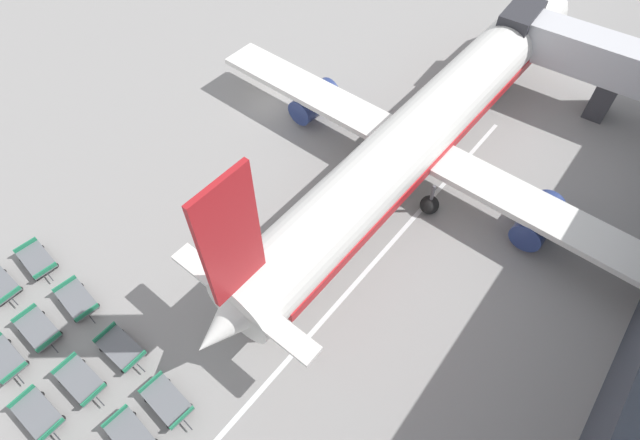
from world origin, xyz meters
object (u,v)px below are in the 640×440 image
(airplane, at_px, (423,130))
(baggage_dolly_row_mid_a_col_a, at_px, (0,285))
(baggage_dolly_row_mid_b_col_b, at_px, (77,300))
(baggage_dolly_row_mid_b_col_c, at_px, (121,349))
(baggage_dolly_row_mid_a_col_b, at_px, (38,329))
(baggage_dolly_row_near_col_b, at_px, (3,359))
(baggage_dolly_row_mid_b_col_d, at_px, (167,401))
(baggage_dolly_row_mid_b_col_a, at_px, (37,260))
(baggage_dolly_row_mid_a_col_c, at_px, (81,380))
(baggage_dolly_row_mid_a_col_d, at_px, (131,437))
(baggage_dolly_row_near_col_c, at_px, (38,415))

(airplane, bearing_deg, baggage_dolly_row_mid_a_col_a, -120.65)
(baggage_dolly_row_mid_b_col_b, height_order, baggage_dolly_row_mid_b_col_c, same)
(baggage_dolly_row_mid_a_col_a, distance_m, baggage_dolly_row_mid_a_col_b, 4.51)
(baggage_dolly_row_near_col_b, xyz_separation_m, baggage_dolly_row_mid_b_col_d, (9.03, 4.06, 0.00))
(airplane, distance_m, baggage_dolly_row_mid_b_col_a, 27.06)
(airplane, height_order, baggage_dolly_row_mid_b_col_b, airplane)
(baggage_dolly_row_mid_a_col_c, bearing_deg, baggage_dolly_row_mid_a_col_d, -2.24)
(baggage_dolly_row_mid_a_col_b, xyz_separation_m, baggage_dolly_row_mid_b_col_a, (-4.30, 2.73, 0.00))
(baggage_dolly_row_mid_a_col_b, xyz_separation_m, baggage_dolly_row_mid_b_col_c, (4.75, 2.21, 0.00))
(airplane, distance_m, baggage_dolly_row_mid_a_col_c, 26.44)
(baggage_dolly_row_mid_a_col_b, distance_m, baggage_dolly_row_mid_b_col_c, 5.24)
(airplane, xyz_separation_m, baggage_dolly_row_mid_b_col_b, (-10.15, -22.74, -3.05))
(baggage_dolly_row_near_col_c, height_order, baggage_dolly_row_mid_a_col_d, same)
(baggage_dolly_row_mid_a_col_a, relative_size, baggage_dolly_row_mid_b_col_d, 0.99)
(baggage_dolly_row_mid_a_col_d, bearing_deg, airplane, 87.02)
(airplane, height_order, baggage_dolly_row_near_col_c, airplane)
(baggage_dolly_row_mid_a_col_b, distance_m, baggage_dolly_row_mid_b_col_a, 5.09)
(baggage_dolly_row_mid_a_col_b, bearing_deg, baggage_dolly_row_mid_b_col_c, 24.90)
(baggage_dolly_row_mid_b_col_a, bearing_deg, baggage_dolly_row_mid_b_col_c, -3.30)
(baggage_dolly_row_mid_a_col_d, distance_m, baggage_dolly_row_mid_b_col_a, 13.67)
(baggage_dolly_row_mid_b_col_b, bearing_deg, baggage_dolly_row_mid_b_col_c, -4.31)
(baggage_dolly_row_near_col_c, bearing_deg, airplane, 77.81)
(baggage_dolly_row_mid_b_col_c, height_order, baggage_dolly_row_mid_b_col_d, same)
(baggage_dolly_row_near_col_c, height_order, baggage_dolly_row_mid_b_col_c, same)
(baggage_dolly_row_mid_a_col_a, distance_m, baggage_dolly_row_mid_b_col_b, 5.22)
(baggage_dolly_row_mid_a_col_d, height_order, baggage_dolly_row_mid_b_col_b, same)
(baggage_dolly_row_mid_b_col_d, bearing_deg, baggage_dolly_row_mid_a_col_d, -92.23)
(baggage_dolly_row_mid_b_col_a, bearing_deg, baggage_dolly_row_mid_b_col_d, -3.86)
(baggage_dolly_row_near_col_b, relative_size, baggage_dolly_row_mid_a_col_d, 0.99)
(airplane, relative_size, baggage_dolly_row_mid_b_col_b, 11.86)
(baggage_dolly_row_near_col_b, xyz_separation_m, baggage_dolly_row_mid_b_col_a, (-4.35, 4.96, 0.00))
(baggage_dolly_row_mid_a_col_c, bearing_deg, baggage_dolly_row_mid_a_col_a, 176.38)
(baggage_dolly_row_mid_b_col_c, bearing_deg, baggage_dolly_row_mid_b_col_b, 175.69)
(baggage_dolly_row_mid_b_col_a, bearing_deg, baggage_dolly_row_mid_a_col_c, -19.14)
(baggage_dolly_row_mid_a_col_c, relative_size, baggage_dolly_row_mid_b_col_b, 0.99)
(airplane, distance_m, baggage_dolly_row_mid_a_col_a, 29.27)
(baggage_dolly_row_near_col_b, relative_size, baggage_dolly_row_mid_a_col_b, 1.00)
(baggage_dolly_row_mid_a_col_c, bearing_deg, baggage_dolly_row_mid_b_col_b, 146.31)
(baggage_dolly_row_near_col_b, relative_size, baggage_dolly_row_mid_b_col_d, 0.99)
(airplane, xyz_separation_m, baggage_dolly_row_mid_a_col_a, (-14.84, -25.04, -3.05))
(airplane, distance_m, baggage_dolly_row_mid_a_col_b, 27.49)
(baggage_dolly_row_mid_b_col_d, bearing_deg, baggage_dolly_row_mid_b_col_b, 175.34)
(baggage_dolly_row_near_col_c, bearing_deg, baggage_dolly_row_mid_b_col_a, 147.17)
(baggage_dolly_row_mid_b_col_a, bearing_deg, baggage_dolly_row_mid_a_col_a, -94.84)
(baggage_dolly_row_mid_b_col_d, bearing_deg, airplane, 86.94)
(baggage_dolly_row_mid_a_col_a, bearing_deg, baggage_dolly_row_mid_b_col_b, 26.18)
(baggage_dolly_row_mid_a_col_c, bearing_deg, baggage_dolly_row_near_col_c, -95.27)
(baggage_dolly_row_mid_a_col_b, bearing_deg, baggage_dolly_row_mid_a_col_a, 176.87)
(baggage_dolly_row_near_col_b, distance_m, baggage_dolly_row_mid_a_col_b, 2.23)
(baggage_dolly_row_mid_a_col_b, bearing_deg, baggage_dolly_row_mid_a_col_c, -4.10)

